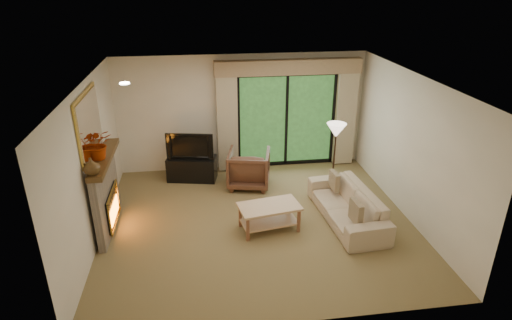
{
  "coord_description": "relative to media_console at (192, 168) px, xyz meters",
  "views": [
    {
      "loc": [
        -0.98,
        -6.62,
        4.15
      ],
      "look_at": [
        0.0,
        0.3,
        1.1
      ],
      "focal_mm": 30.0,
      "sensor_mm": 36.0,
      "label": 1
    }
  ],
  "objects": [
    {
      "name": "coffee_table",
      "position": [
        1.33,
        -2.21,
        -0.02
      ],
      "size": [
        1.13,
        0.74,
        0.47
      ],
      "primitive_type": null,
      "rotation": [
        0.0,
        0.0,
        0.17
      ],
      "color": "tan",
      "rests_on": "floor"
    },
    {
      "name": "branches",
      "position": [
        -1.44,
        -1.85,
        1.37
      ],
      "size": [
        0.53,
        0.48,
        0.52
      ],
      "primitive_type": "imported",
      "rotation": [
        0.0,
        0.0,
        0.19
      ],
      "color": "#932A05",
      "rests_on": "fireplace"
    },
    {
      "name": "ceiling",
      "position": [
        1.17,
        -1.95,
        2.34
      ],
      "size": [
        5.5,
        5.5,
        0.0
      ],
      "primitive_type": "plane",
      "rotation": [
        3.14,
        0.0,
        0.0
      ],
      "color": "white",
      "rests_on": "ground"
    },
    {
      "name": "curtain_right",
      "position": [
        3.52,
        0.39,
        0.94
      ],
      "size": [
        0.45,
        0.18,
        2.35
      ],
      "primitive_type": "cube",
      "color": "tan",
      "rests_on": "floor"
    },
    {
      "name": "pillow_near",
      "position": [
        2.71,
        -2.69,
        0.25
      ],
      "size": [
        0.13,
        0.38,
        0.37
      ],
      "primitive_type": "cube",
      "rotation": [
        0.0,
        0.0,
        0.07
      ],
      "color": "brown",
      "rests_on": "sofa"
    },
    {
      "name": "sliding_door",
      "position": [
        2.17,
        0.5,
        0.84
      ],
      "size": [
        2.26,
        0.1,
        2.16
      ],
      "primitive_type": null,
      "color": "black",
      "rests_on": "floor"
    },
    {
      "name": "wall_back",
      "position": [
        1.17,
        0.55,
        1.04
      ],
      "size": [
        5.0,
        0.0,
        5.0
      ],
      "primitive_type": "plane",
      "rotation": [
        1.57,
        0.0,
        0.0
      ],
      "color": "beige",
      "rests_on": "ground"
    },
    {
      "name": "mirror",
      "position": [
        -1.54,
        -1.75,
        1.69
      ],
      "size": [
        0.07,
        1.45,
        1.02
      ],
      "primitive_type": null,
      "color": "gold",
      "rests_on": "wall_left"
    },
    {
      "name": "armchair",
      "position": [
        1.19,
        -0.46,
        0.14
      ],
      "size": [
        1.01,
        1.03,
        0.79
      ],
      "primitive_type": "imported",
      "rotation": [
        0.0,
        0.0,
        2.93
      ],
      "color": "brown",
      "rests_on": "floor"
    },
    {
      "name": "sofa",
      "position": [
        2.78,
        -2.09,
        0.04
      ],
      "size": [
        0.96,
        2.12,
        0.6
      ],
      "primitive_type": "imported",
      "rotation": [
        0.0,
        0.0,
        -1.5
      ],
      "color": "tan",
      "rests_on": "floor"
    },
    {
      "name": "curtain_left",
      "position": [
        0.82,
        0.39,
        0.94
      ],
      "size": [
        0.45,
        0.18,
        2.35
      ],
      "primitive_type": "cube",
      "color": "tan",
      "rests_on": "floor"
    },
    {
      "name": "vase",
      "position": [
        -1.44,
        -2.44,
        1.24
      ],
      "size": [
        0.26,
        0.26,
        0.26
      ],
      "primitive_type": "imported",
      "rotation": [
        0.0,
        0.0,
        0.03
      ],
      "color": "#4C3317",
      "rests_on": "fireplace"
    },
    {
      "name": "media_console",
      "position": [
        0.0,
        0.0,
        0.0
      ],
      "size": [
        1.11,
        0.67,
        0.52
      ],
      "primitive_type": "cube",
      "rotation": [
        0.0,
        0.0,
        -0.2
      ],
      "color": "black",
      "rests_on": "floor"
    },
    {
      "name": "pillow_far",
      "position": [
        2.71,
        -1.49,
        0.25
      ],
      "size": [
        0.12,
        0.35,
        0.35
      ],
      "primitive_type": "cube",
      "rotation": [
        0.0,
        0.0,
        0.07
      ],
      "color": "brown",
      "rests_on": "sofa"
    },
    {
      "name": "cornice",
      "position": [
        2.17,
        0.41,
        2.06
      ],
      "size": [
        3.2,
        0.24,
        0.32
      ],
      "primitive_type": "cube",
      "color": "#9E7E5D",
      "rests_on": "wall_back"
    },
    {
      "name": "fireplace",
      "position": [
        -1.46,
        -1.75,
        0.43
      ],
      "size": [
        0.24,
        1.7,
        1.37
      ],
      "primitive_type": null,
      "color": "#786A5E",
      "rests_on": "floor"
    },
    {
      "name": "floor",
      "position": [
        1.17,
        -1.95,
        -0.26
      ],
      "size": [
        5.5,
        5.5,
        0.0
      ],
      "primitive_type": "plane",
      "color": "olive",
      "rests_on": "ground"
    },
    {
      "name": "tv",
      "position": [
        0.0,
        0.0,
        0.55
      ],
      "size": [
        1.01,
        0.33,
        0.58
      ],
      "primitive_type": "imported",
      "rotation": [
        0.0,
        0.0,
        -0.2
      ],
      "color": "black",
      "rests_on": "media_console"
    },
    {
      "name": "floor_lamp",
      "position": [
        2.88,
        -0.91,
        0.47
      ],
      "size": [
        0.4,
        0.4,
        1.45
      ],
      "primitive_type": null,
      "rotation": [
        0.0,
        0.0,
        0.04
      ],
      "color": "#F8E4CC",
      "rests_on": "floor"
    },
    {
      "name": "wall_front",
      "position": [
        1.17,
        -4.45,
        1.04
      ],
      "size": [
        5.0,
        0.0,
        5.0
      ],
      "primitive_type": "plane",
      "rotation": [
        -1.57,
        0.0,
        0.0
      ],
      "color": "beige",
      "rests_on": "ground"
    },
    {
      "name": "wall_left",
      "position": [
        -1.58,
        -1.95,
        1.04
      ],
      "size": [
        0.0,
        5.0,
        5.0
      ],
      "primitive_type": "plane",
      "rotation": [
        1.57,
        0.0,
        1.57
      ],
      "color": "beige",
      "rests_on": "ground"
    },
    {
      "name": "wall_right",
      "position": [
        3.92,
        -1.95,
        1.04
      ],
      "size": [
        0.0,
        5.0,
        5.0
      ],
      "primitive_type": "plane",
      "rotation": [
        1.57,
        0.0,
        -1.57
      ],
      "color": "beige",
      "rests_on": "ground"
    }
  ]
}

